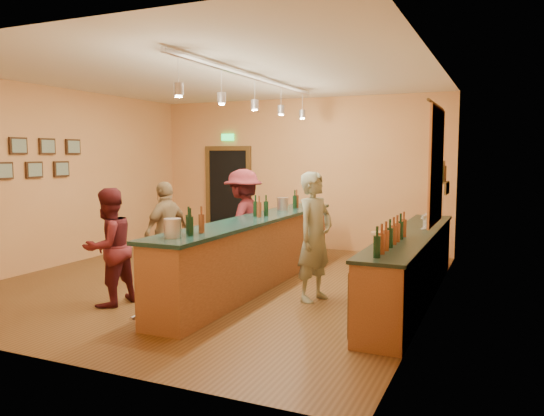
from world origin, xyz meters
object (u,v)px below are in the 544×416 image
at_px(customer_a, 109,247).
at_px(customer_b, 167,232).
at_px(customer_c, 243,222).
at_px(bartender, 315,237).
at_px(tasting_bar, 255,247).
at_px(bar_stool, 382,241).
at_px(back_counter, 412,265).

relative_size(customer_a, customer_b, 0.99).
bearing_deg(customer_c, bartender, 59.24).
bearing_deg(tasting_bar, bar_stool, 41.72).
xyz_separation_m(back_counter, tasting_bar, (-2.32, -0.18, 0.12)).
height_order(customer_c, bar_stool, customer_c).
height_order(tasting_bar, customer_a, customer_a).
bearing_deg(bar_stool, bartender, -106.03).
relative_size(bartender, customer_b, 1.12).
bearing_deg(customer_b, customer_c, 145.66).
bearing_deg(back_counter, customer_a, -152.25).
bearing_deg(bartender, back_counter, -48.11).
bearing_deg(bar_stool, tasting_bar, -138.28).
bearing_deg(customer_b, bar_stool, 126.76).
height_order(bartender, customer_a, bartender).
xyz_separation_m(tasting_bar, customer_a, (-1.32, -1.73, 0.18)).
height_order(back_counter, customer_a, customer_a).
xyz_separation_m(tasting_bar, bartender, (1.10, -0.39, 0.28)).
distance_m(bartender, customer_a, 2.77).
relative_size(customer_b, customer_c, 0.90).
distance_m(tasting_bar, customer_b, 1.45).
xyz_separation_m(customer_c, bar_stool, (2.17, 0.76, -0.29)).
bearing_deg(customer_a, back_counter, 126.01).
xyz_separation_m(bartender, bar_stool, (0.53, 1.83, -0.30)).
bearing_deg(customer_b, customer_a, 10.47).
relative_size(customer_b, bar_stool, 2.16).
relative_size(tasting_bar, customer_b, 3.21).
relative_size(bartender, bar_stool, 2.41).
height_order(bartender, bar_stool, bartender).
bearing_deg(bar_stool, customer_b, -150.13).
relative_size(bartender, customer_c, 1.00).
xyz_separation_m(tasting_bar, customer_b, (-1.41, -0.29, 0.19)).
relative_size(back_counter, customer_a, 2.90).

